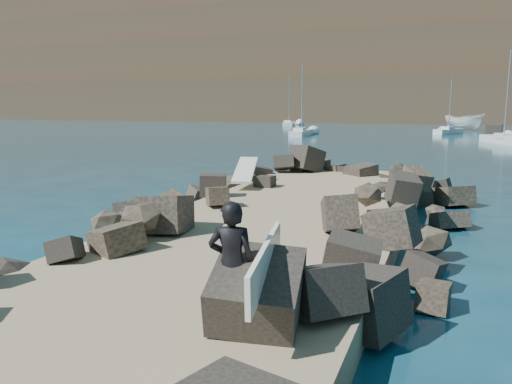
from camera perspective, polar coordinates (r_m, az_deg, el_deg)
ground at (r=12.32m, az=1.70°, el=-6.15°), size 800.00×800.00×0.00m
jetty at (r=10.45m, az=-2.00°, el=-7.37°), size 6.00×26.00×0.60m
riprap_left at (r=12.20m, az=-13.72°, el=-4.17°), size 2.60×22.00×1.00m
riprap_right at (r=10.14m, az=14.51°, el=-7.03°), size 2.60×22.00×1.00m
headland at (r=171.74m, az=23.86°, el=13.14°), size 360.00×140.00×32.00m
surfboard_resting at (r=17.75m, az=-1.24°, el=2.20°), size 1.38×2.75×0.09m
boat_imported at (r=78.49m, az=22.68°, el=7.39°), size 6.36×5.29×2.36m
surfer_with_board at (r=6.33m, az=-2.27°, el=-8.24°), size 0.99×2.00×1.63m
sailboat_b at (r=66.57m, az=21.15°, el=6.48°), size 3.56×5.44×6.78m
sailboat_e at (r=90.37m, az=3.77°, el=7.80°), size 3.36×7.80×9.13m
sailboat_a at (r=58.77m, az=5.21°, el=6.75°), size 2.07×7.09×8.45m
sailboat_c at (r=51.70m, az=26.45°, el=5.37°), size 3.89×7.25×8.60m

